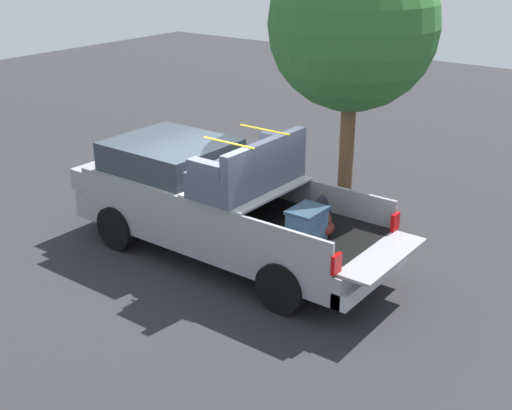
# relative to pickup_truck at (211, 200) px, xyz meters

# --- Properties ---
(ground_plane) EXTENTS (40.00, 40.00, 0.00)m
(ground_plane) POSITION_rel_pickup_truck_xyz_m (-0.35, -0.00, -0.95)
(ground_plane) COLOR #262628
(pickup_truck) EXTENTS (6.05, 2.06, 2.23)m
(pickup_truck) POSITION_rel_pickup_truck_xyz_m (0.00, 0.00, 0.00)
(pickup_truck) COLOR gray
(pickup_truck) RESTS_ON ground_plane
(tree_background) EXTENTS (2.95, 2.95, 5.17)m
(tree_background) POSITION_rel_pickup_truck_xyz_m (-1.21, -2.41, 2.72)
(tree_background) COLOR brown
(tree_background) RESTS_ON ground_plane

